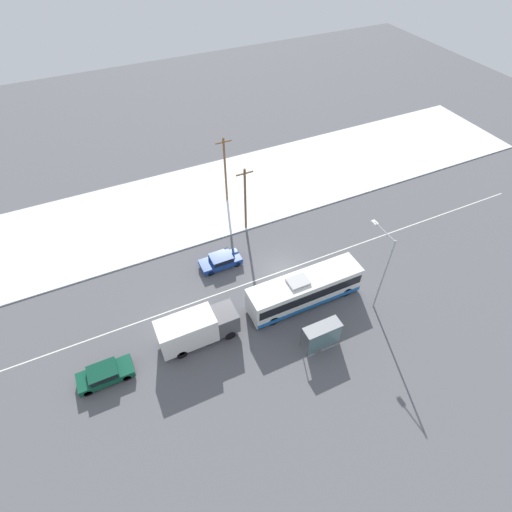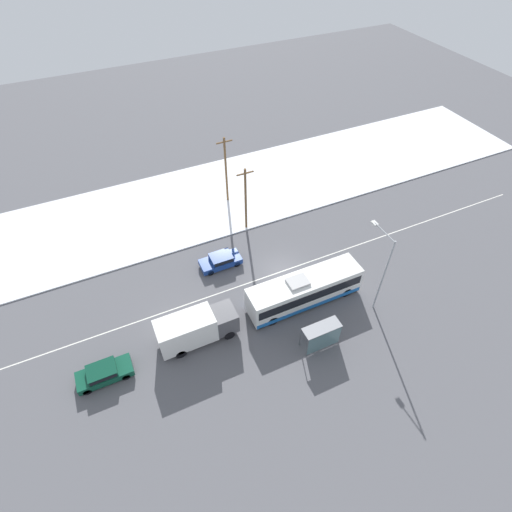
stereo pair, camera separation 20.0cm
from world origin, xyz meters
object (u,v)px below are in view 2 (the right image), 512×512
bus_shelter (323,335)px  streetlamp (382,264)px  parked_car_near_truck (104,373)px  utility_pole_snowlot (226,170)px  utility_pole_roadside (246,199)px  sedan_car (221,260)px  box_truck (195,328)px  city_bus (304,290)px  pedestrian_at_stop (314,329)px

bus_shelter → streetlamp: size_ratio=0.39×
streetlamp → bus_shelter: bearing=-162.0°
streetlamp → parked_car_near_truck: bearing=173.8°
parked_car_near_truck → utility_pole_snowlot: 24.34m
streetlamp → utility_pole_roadside: bearing=113.5°
sedan_car → utility_pole_roadside: bearing=-137.9°
parked_car_near_truck → utility_pole_snowlot: size_ratio=0.52×
box_truck → sedan_car: size_ratio=1.63×
city_bus → box_truck: (-10.15, 0.12, 0.15)m
parked_car_near_truck → pedestrian_at_stop: 17.10m
utility_pole_roadside → city_bus: bearing=-86.6°
parked_car_near_truck → bus_shelter: size_ratio=1.33×
city_bus → streetlamp: streetlamp is taller
sedan_car → utility_pole_snowlot: 11.04m
box_truck → pedestrian_at_stop: size_ratio=3.80×
box_truck → streetlamp: size_ratio=0.81×
pedestrian_at_stop → streetlamp: 7.78m
sedan_car → utility_pole_snowlot: bearing=-115.5°
utility_pole_snowlot → utility_pole_roadside: bearing=-89.6°
box_truck → pedestrian_at_stop: (9.06, -3.84, -0.62)m
sedan_car → city_bus: bearing=125.5°
streetlamp → utility_pole_roadside: 15.45m
streetlamp → pedestrian_at_stop: bearing=-171.3°
streetlamp → utility_pole_roadside: (-6.13, 14.13, -1.20)m
city_bus → utility_pole_roadside: size_ratio=1.40×
city_bus → pedestrian_at_stop: size_ratio=6.07×
box_truck → utility_pole_roadside: bearing=50.0°
box_truck → pedestrian_at_stop: 9.86m
pedestrian_at_stop → streetlamp: size_ratio=0.21×
sedan_car → streetlamp: size_ratio=0.50×
utility_pole_snowlot → pedestrian_at_stop: bearing=-91.1°
streetlamp → utility_pole_roadside: size_ratio=1.09×
city_bus → utility_pole_snowlot: 16.99m
box_truck → streetlamp: bearing=-10.3°
pedestrian_at_stop → utility_pole_snowlot: bearing=88.9°
box_truck → streetlamp: streetlamp is taller
sedan_car → utility_pole_snowlot: (4.50, 9.44, 3.54)m
parked_car_near_truck → pedestrian_at_stop: bearing=-11.9°
sedan_car → utility_pole_snowlot: utility_pole_snowlot is taller
sedan_car → pedestrian_at_stop: size_ratio=2.34×
bus_shelter → streetlamp: 7.65m
sedan_car → parked_car_near_truck: size_ratio=0.96×
sedan_car → pedestrian_at_stop: (4.12, -11.03, 0.34)m
city_bus → bus_shelter: size_ratio=3.34×
sedan_car → pedestrian_at_stop: 11.78m
streetlamp → utility_pole_snowlot: 20.45m
parked_car_near_truck → bus_shelter: bus_shelter is taller
streetlamp → sedan_car: bearing=136.8°
parked_car_near_truck → utility_pole_snowlot: bearing=44.7°
box_truck → utility_pole_roadside: (9.47, 11.29, 2.26)m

